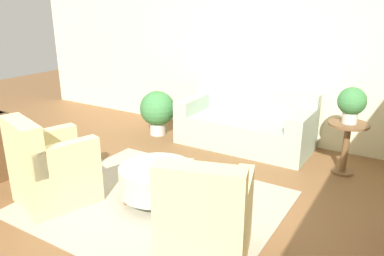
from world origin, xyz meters
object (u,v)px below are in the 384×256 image
armchair_right (206,222)px  armchair_left (50,170)px  couch (245,126)px  side_table (347,140)px  potted_plant_on_side_table (352,103)px  ottoman_table (156,179)px  potted_plant_floor (157,110)px

armchair_right → armchair_left: bearing=180.0°
couch → armchair_right: (0.85, -2.75, 0.08)m
side_table → potted_plant_on_side_table: size_ratio=1.49×
ottoman_table → armchair_right: bearing=-32.4°
couch → armchair_left: armchair_left is taller
couch → potted_plant_floor: bearing=-168.2°
potted_plant_floor → armchair_left: bearing=-81.4°
side_table → potted_plant_floor: potted_plant_floor is taller
side_table → potted_plant_floor: (-2.96, -0.04, -0.03)m
armchair_right → potted_plant_on_side_table: potted_plant_on_side_table is taller
couch → potted_plant_floor: (-1.46, -0.30, 0.11)m
armchair_left → ottoman_table: armchair_left is taller
armchair_right → potted_plant_on_side_table: 2.63m
couch → side_table: size_ratio=2.93×
side_table → armchair_right: bearing=-104.7°
ottoman_table → potted_plant_on_side_table: bearing=49.0°
ottoman_table → potted_plant_floor: bearing=126.1°
ottoman_table → side_table: side_table is taller
armchair_right → ottoman_table: (-0.97, 0.62, -0.12)m
potted_plant_on_side_table → potted_plant_floor: size_ratio=0.62×
side_table → potted_plant_on_side_table: 0.49m
side_table → potted_plant_floor: bearing=-179.3°
ottoman_table → potted_plant_floor: (-1.34, 1.83, 0.15)m
couch → ottoman_table: (-0.12, -2.13, -0.04)m
armchair_left → potted_plant_floor: 2.48m
couch → potted_plant_floor: couch is taller
armchair_left → armchair_right: bearing=0.0°
potted_plant_on_side_table → potted_plant_floor: (-2.96, -0.04, -0.52)m
potted_plant_floor → armchair_right: bearing=-46.7°
armchair_left → potted_plant_on_side_table: (2.59, 2.48, 0.55)m
armchair_left → potted_plant_on_side_table: bearing=43.8°
side_table → potted_plant_floor: size_ratio=0.92×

